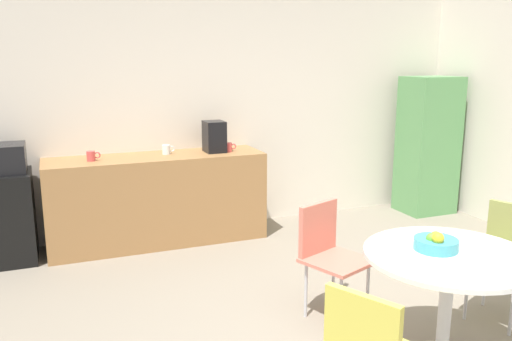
# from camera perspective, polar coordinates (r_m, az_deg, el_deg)

# --- Properties ---
(wall_back) EXTENTS (6.00, 0.10, 2.60)m
(wall_back) POSITION_cam_1_polar(r_m,az_deg,el_deg) (5.76, -4.61, 6.60)
(wall_back) COLOR silver
(wall_back) RESTS_ON ground_plane
(counter_block) EXTENTS (2.16, 0.60, 0.90)m
(counter_block) POSITION_cam_1_polar(r_m,az_deg,el_deg) (5.41, -10.65, -3.10)
(counter_block) COLOR #9E7042
(counter_block) RESTS_ON ground_plane
(mini_fridge) EXTENTS (0.54, 0.54, 0.84)m
(mini_fridge) POSITION_cam_1_polar(r_m,az_deg,el_deg) (5.36, -25.83, -4.65)
(mini_fridge) COLOR black
(mini_fridge) RESTS_ON ground_plane
(locker_cabinet) EXTENTS (0.60, 0.50, 1.64)m
(locker_cabinet) POSITION_cam_1_polar(r_m,az_deg,el_deg) (6.65, 18.21, 2.62)
(locker_cabinet) COLOR #599959
(locker_cabinet) RESTS_ON ground_plane
(round_table) EXTENTS (1.00, 1.00, 0.73)m
(round_table) POSITION_cam_1_polar(r_m,az_deg,el_deg) (3.39, 20.15, -10.87)
(round_table) COLOR silver
(round_table) RESTS_ON ground_plane
(chair_coral) EXTENTS (0.54, 0.54, 0.83)m
(chair_coral) POSITION_cam_1_polar(r_m,az_deg,el_deg) (3.87, 7.78, -8.17)
(chair_coral) COLOR silver
(chair_coral) RESTS_ON ground_plane
(chair_olive) EXTENTS (0.55, 0.55, 0.83)m
(chair_olive) POSITION_cam_1_polar(r_m,az_deg,el_deg) (4.21, 25.73, -7.61)
(chair_olive) COLOR silver
(chair_olive) RESTS_ON ground_plane
(fruit_bowl) EXTENTS (0.26, 0.26, 0.13)m
(fruit_bowl) POSITION_cam_1_polar(r_m,az_deg,el_deg) (3.34, 19.00, -7.44)
(fruit_bowl) COLOR teal
(fruit_bowl) RESTS_ON round_table
(mug_white) EXTENTS (0.13, 0.08, 0.09)m
(mug_white) POSITION_cam_1_polar(r_m,az_deg,el_deg) (5.19, -17.50, 1.52)
(mug_white) COLOR #D84C4C
(mug_white) RESTS_ON counter_block
(mug_green) EXTENTS (0.13, 0.08, 0.09)m
(mug_green) POSITION_cam_1_polar(r_m,az_deg,el_deg) (5.38, -9.72, 2.27)
(mug_green) COLOR white
(mug_green) RESTS_ON counter_block
(mug_red) EXTENTS (0.13, 0.08, 0.09)m
(mug_red) POSITION_cam_1_polar(r_m,az_deg,el_deg) (5.44, -3.02, 2.55)
(mug_red) COLOR #D84C4C
(mug_red) RESTS_ON counter_block
(coffee_maker) EXTENTS (0.20, 0.24, 0.32)m
(coffee_maker) POSITION_cam_1_polar(r_m,az_deg,el_deg) (5.43, -4.56, 3.70)
(coffee_maker) COLOR black
(coffee_maker) RESTS_ON counter_block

